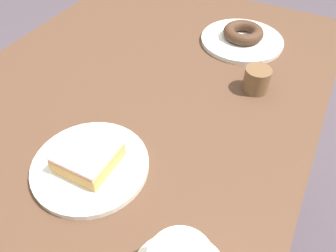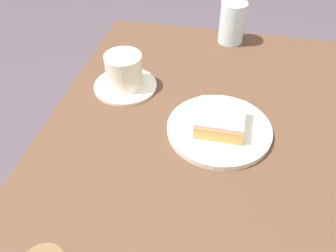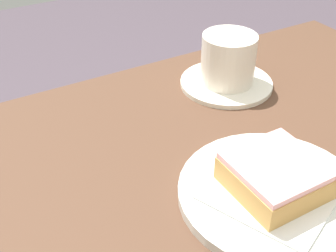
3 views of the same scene
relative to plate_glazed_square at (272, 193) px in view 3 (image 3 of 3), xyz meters
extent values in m
cylinder|color=#413B16|center=(-0.36, -0.30, -0.42)|extent=(0.06, 0.06, 0.72)
cylinder|color=silver|center=(0.00, 0.00, 0.00)|extent=(0.22, 0.22, 0.01)
cube|color=white|center=(0.00, 0.00, 0.01)|extent=(0.18, 0.18, 0.00)
cube|color=tan|center=(0.00, 0.00, 0.02)|extent=(0.10, 0.10, 0.03)
cube|color=pink|center=(0.00, 0.00, 0.04)|extent=(0.10, 0.10, 0.01)
cylinder|color=tan|center=(0.00, 0.00, 0.04)|extent=(0.02, 0.02, 0.00)
cylinder|color=silver|center=(-0.11, -0.24, 0.00)|extent=(0.15, 0.15, 0.01)
cylinder|color=silver|center=(-0.11, -0.24, 0.04)|extent=(0.09, 0.09, 0.08)
cylinder|color=black|center=(-0.11, -0.24, 0.08)|extent=(0.08, 0.08, 0.00)
camera|label=1|loc=(-0.27, -0.30, 0.49)|focal=35.30mm
camera|label=2|loc=(0.55, 0.01, 0.51)|focal=38.18mm
camera|label=3|loc=(0.29, 0.26, 0.35)|focal=46.78mm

